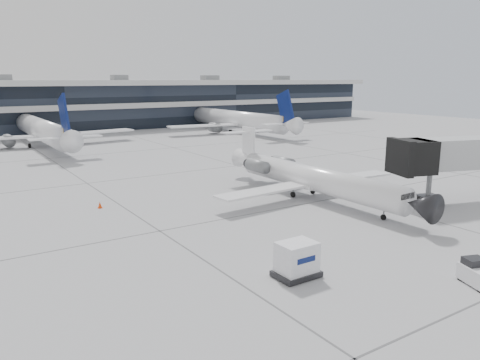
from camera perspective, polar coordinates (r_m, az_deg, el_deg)
ground at (r=41.30m, az=3.08°, el=-3.83°), size 220.00×220.00×0.00m
terminal at (r=116.56m, az=-21.67°, el=8.21°), size 170.00×22.00×10.00m
bg_jet_center at (r=89.08m, az=-22.87°, el=3.89°), size 32.00×40.00×9.60m
bg_jet_right at (r=103.81m, az=-0.58°, el=5.90°), size 32.00×40.00×9.60m
regional_jet at (r=46.03m, az=8.55°, el=0.37°), size 21.03×26.14×6.05m
baggage_tug at (r=30.04m, az=27.10°, el=-10.17°), size 2.03×2.58×1.44m
cargo_uld at (r=27.89m, az=6.93°, el=-9.66°), size 2.56×1.90×2.08m
traffic_cone at (r=44.06m, az=-16.71°, el=-2.94°), size 0.48×0.48×0.59m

